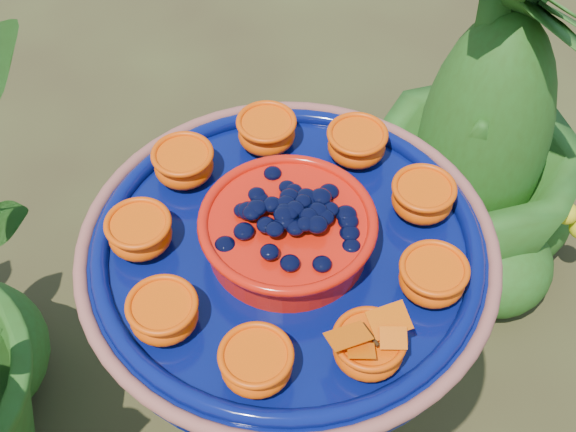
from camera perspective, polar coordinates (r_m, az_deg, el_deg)
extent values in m
torus|color=black|center=(0.93, -0.02, -4.12)|extent=(0.31, 0.31, 0.02)
cylinder|color=black|center=(1.38, -0.99, -9.95)|extent=(0.04, 0.09, 0.88)
cylinder|color=#070F53|center=(0.91, -0.02, -2.94)|extent=(0.55, 0.55, 0.04)
torus|color=#935242|center=(0.89, -0.02, -2.25)|extent=(0.47, 0.47, 0.02)
torus|color=#070F53|center=(0.89, -0.02, -2.09)|extent=(0.44, 0.44, 0.02)
cylinder|color=red|center=(0.87, -0.02, -1.29)|extent=(0.21, 0.21, 0.04)
torus|color=red|center=(0.86, -0.02, -0.37)|extent=(0.19, 0.19, 0.01)
ellipsoid|color=black|center=(0.85, -0.02, -0.11)|extent=(0.16, 0.16, 0.03)
ellipsoid|color=#FF6402|center=(0.92, 9.51, 1.14)|extent=(0.07, 0.07, 0.04)
cylinder|color=#E24B04|center=(0.91, 9.65, 1.86)|extent=(0.06, 0.06, 0.01)
ellipsoid|color=#FF6402|center=(0.97, 4.89, 4.98)|extent=(0.07, 0.07, 0.04)
cylinder|color=#E24B04|center=(0.96, 4.96, 5.71)|extent=(0.06, 0.06, 0.01)
ellipsoid|color=#FF6402|center=(0.99, -1.53, 5.85)|extent=(0.07, 0.07, 0.04)
cylinder|color=#E24B04|center=(0.97, -1.55, 6.59)|extent=(0.06, 0.06, 0.01)
ellipsoid|color=#FF6402|center=(0.95, -7.41, 3.53)|extent=(0.07, 0.07, 0.04)
cylinder|color=#E24B04|center=(0.94, -7.51, 4.26)|extent=(0.06, 0.06, 0.01)
ellipsoid|color=#FF6402|center=(0.89, -10.46, -1.33)|extent=(0.07, 0.07, 0.04)
cylinder|color=#E24B04|center=(0.88, -10.62, -0.62)|extent=(0.06, 0.06, 0.01)
ellipsoid|color=#FF6402|center=(0.83, -8.81, -7.03)|extent=(0.07, 0.07, 0.04)
cylinder|color=#E24B04|center=(0.81, -8.95, -6.36)|extent=(0.06, 0.06, 0.01)
ellipsoid|color=#FF6402|center=(0.79, -2.26, -10.57)|extent=(0.07, 0.07, 0.04)
cylinder|color=#E24B04|center=(0.77, -2.30, -9.94)|extent=(0.06, 0.06, 0.01)
ellipsoid|color=#FF6402|center=(0.80, 5.71, -9.42)|extent=(0.07, 0.07, 0.04)
cylinder|color=#E24B04|center=(0.79, 5.81, -8.78)|extent=(0.06, 0.06, 0.01)
ellipsoid|color=#FF6402|center=(0.86, 10.19, -4.47)|extent=(0.07, 0.07, 0.04)
cylinder|color=#E24B04|center=(0.84, 10.36, -3.78)|extent=(0.06, 0.06, 0.01)
cylinder|color=black|center=(0.78, 5.87, -8.40)|extent=(0.01, 0.03, 0.00)
cube|color=orange|center=(0.77, 4.29, -8.51)|extent=(0.04, 0.03, 0.01)
cube|color=orange|center=(0.78, 7.22, -7.36)|extent=(0.04, 0.03, 0.01)
cylinder|color=tan|center=(1.72, 0.51, -14.29)|extent=(0.56, 0.41, 0.18)
imported|color=#264B14|center=(1.80, 14.01, 6.63)|extent=(0.64, 0.64, 0.89)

